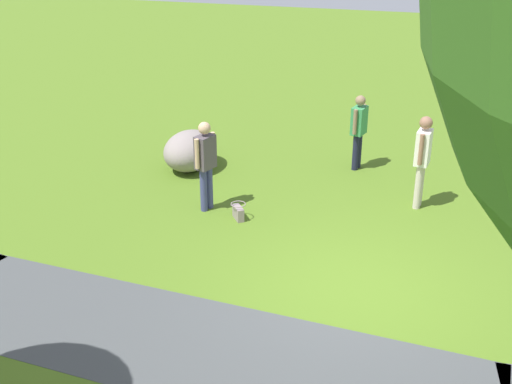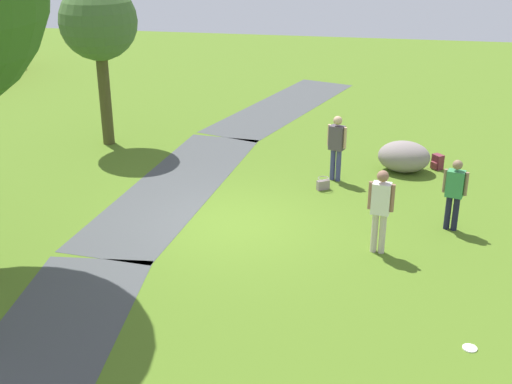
# 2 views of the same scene
# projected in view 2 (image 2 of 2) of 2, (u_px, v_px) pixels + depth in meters

# --- Properties ---
(ground_plane) EXTENTS (48.00, 48.00, 0.00)m
(ground_plane) POSITION_uv_depth(u_px,v_px,m) (230.00, 224.00, 14.86)
(ground_plane) COLOR #4D6D1E
(footpath_segment_mid) EXTENTS (8.17, 2.88, 0.01)m
(footpath_segment_mid) POSITION_uv_depth(u_px,v_px,m) (177.00, 185.00, 16.92)
(footpath_segment_mid) COLOR #424546
(footpath_segment_mid) RESTS_ON ground
(footpath_segment_far) EXTENTS (8.26, 4.52, 0.01)m
(footpath_segment_far) POSITION_uv_depth(u_px,v_px,m) (284.00, 106.00, 23.70)
(footpath_segment_far) COLOR #424546
(footpath_segment_far) RESTS_ON ground
(young_tree_near_path) EXTENTS (2.17, 2.17, 4.65)m
(young_tree_near_path) POSITION_uv_depth(u_px,v_px,m) (98.00, 23.00, 18.60)
(young_tree_near_path) COLOR #484621
(young_tree_near_path) RESTS_ON ground
(lawn_boulder) EXTENTS (1.15, 1.44, 0.82)m
(lawn_boulder) POSITION_uv_depth(u_px,v_px,m) (404.00, 157.00, 17.68)
(lawn_boulder) COLOR gray
(lawn_boulder) RESTS_ON ground
(woman_with_handbag) EXTENTS (0.36, 0.49, 1.70)m
(woman_with_handbag) POSITION_uv_depth(u_px,v_px,m) (337.00, 144.00, 16.87)
(woman_with_handbag) COLOR #3C3F74
(woman_with_handbag) RESTS_ON ground
(man_near_boulder) EXTENTS (0.30, 0.51, 1.77)m
(man_near_boulder) POSITION_uv_depth(u_px,v_px,m) (381.00, 205.00, 13.24)
(man_near_boulder) COLOR beige
(man_near_boulder) RESTS_ON ground
(passerby_on_path) EXTENTS (0.33, 0.50, 1.60)m
(passerby_on_path) POSITION_uv_depth(u_px,v_px,m) (454.00, 190.00, 14.25)
(passerby_on_path) COLOR #1A1C33
(passerby_on_path) RESTS_ON ground
(handbag_on_grass) EXTENTS (0.38, 0.38, 0.31)m
(handbag_on_grass) POSITION_uv_depth(u_px,v_px,m) (323.00, 184.00, 16.63)
(handbag_on_grass) COLOR gray
(handbag_on_grass) RESTS_ON ground
(backpack_by_boulder) EXTENTS (0.35, 0.35, 0.40)m
(backpack_by_boulder) POSITION_uv_depth(u_px,v_px,m) (437.00, 162.00, 17.93)
(backpack_by_boulder) COLOR maroon
(backpack_by_boulder) RESTS_ON ground
(frisbee_on_grass) EXTENTS (0.23, 0.23, 0.02)m
(frisbee_on_grass) POSITION_uv_depth(u_px,v_px,m) (470.00, 348.00, 10.64)
(frisbee_on_grass) COLOR white
(frisbee_on_grass) RESTS_ON ground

